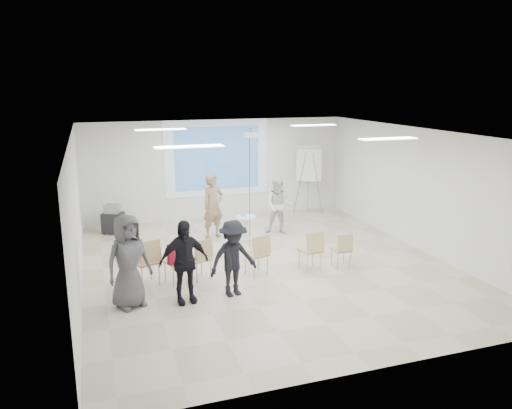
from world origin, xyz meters
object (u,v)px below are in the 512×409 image
object	(u,v)px
pedestal_table	(246,226)
chair_right_far	(343,248)
laptop	(199,257)
audience_left	(184,256)
chair_left_mid	(178,259)
chair_left_inner	(201,256)
player_right	(279,203)
av_cart	(113,220)
chair_right_inner	(312,248)
chair_far_left	(148,259)
flipchart_easel	(309,164)
audience_mid	(233,253)
chair_center	(259,252)
player_left	(213,202)
audience_outer	(128,256)

from	to	relation	value
pedestal_table	chair_right_far	world-z (taller)	chair_right_far
laptop	audience_left	distance (m)	1.25
chair_left_mid	chair_left_inner	xyz separation A→B (m)	(0.48, 0.04, -0.01)
player_right	av_cart	xyz separation A→B (m)	(-4.33, 1.49, -0.50)
player_right	chair_right_inner	world-z (taller)	player_right
chair_left_mid	chair_far_left	bearing A→B (deg)	154.77
flipchart_easel	audience_mid	bearing A→B (deg)	-104.20
chair_right_far	flipchart_easel	world-z (taller)	flipchart_easel
pedestal_table	chair_center	world-z (taller)	chair_center
audience_mid	chair_right_far	bearing A→B (deg)	1.68
pedestal_table	audience_left	bearing A→B (deg)	-124.05
chair_left_inner	audience_left	distance (m)	1.17
player_left	chair_center	xyz separation A→B (m)	(0.26, -2.99, -0.44)
pedestal_table	chair_left_inner	size ratio (longest dim) A/B	0.74
chair_center	audience_outer	xyz separation A→B (m)	(-2.75, -0.67, 0.45)
player_right	chair_left_mid	world-z (taller)	player_right
chair_right_far	av_cart	bearing A→B (deg)	137.05
pedestal_table	audience_left	size ratio (longest dim) A/B	0.36
audience_left	audience_mid	world-z (taller)	audience_left
chair_right_far	chair_center	bearing A→B (deg)	175.29
player_left	audience_outer	size ratio (longest dim) A/B	1.00
pedestal_table	player_right	bearing A→B (deg)	13.61
chair_right_far	av_cart	xyz separation A→B (m)	(-4.71, 4.46, -0.11)
player_right	audience_mid	xyz separation A→B (m)	(-2.33, -3.60, -0.01)
player_left	audience_mid	xyz separation A→B (m)	(-0.53, -3.79, -0.13)
chair_center	laptop	size ratio (longest dim) A/B	2.76
player_left	laptop	world-z (taller)	player_left
chair_left_mid	chair_right_far	size ratio (longest dim) A/B	1.13
chair_left_mid	audience_mid	xyz separation A→B (m)	(0.92, -0.91, 0.31)
player_right	chair_left_inner	bearing A→B (deg)	-110.68
pedestal_table	audience_outer	size ratio (longest dim) A/B	0.34
chair_right_far	audience_outer	bearing A→B (deg)	-173.47
chair_left_inner	chair_right_far	distance (m)	3.17
audience_mid	flipchart_easel	world-z (taller)	flipchart_easel
chair_left_inner	chair_right_far	size ratio (longest dim) A/B	1.11
pedestal_table	chair_center	bearing A→B (deg)	-101.60
player_right	audience_outer	xyz separation A→B (m)	(-4.28, -3.46, 0.12)
chair_far_left	audience_outer	xyz separation A→B (m)	(-0.43, -0.84, 0.40)
audience_mid	audience_outer	xyz separation A→B (m)	(-1.95, 0.14, 0.13)
chair_far_left	flipchart_easel	xyz separation A→B (m)	(5.53, 4.39, 0.99)
chair_right_far	audience_outer	world-z (taller)	audience_outer
laptop	audience_mid	world-z (taller)	audience_mid
laptop	av_cart	size ratio (longest dim) A/B	0.41
audience_left	pedestal_table	bearing A→B (deg)	49.44
player_left	audience_outer	bearing A→B (deg)	-145.88
chair_left_inner	flipchart_easel	xyz separation A→B (m)	(4.45, 4.41, 1.04)
audience_outer	av_cart	world-z (taller)	audience_outer
chair_right_inner	player_right	bearing A→B (deg)	76.54
audience_left	flipchart_easel	world-z (taller)	flipchart_easel
audience_outer	laptop	bearing A→B (deg)	7.22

